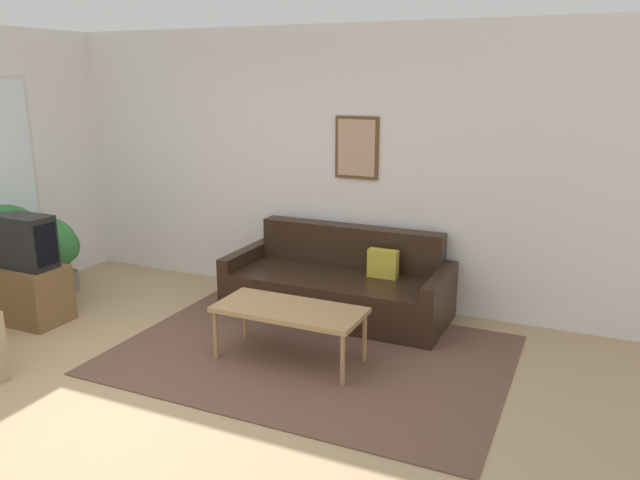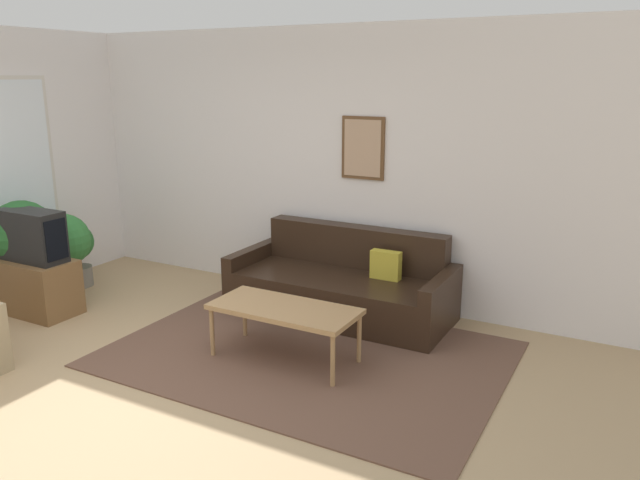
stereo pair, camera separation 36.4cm
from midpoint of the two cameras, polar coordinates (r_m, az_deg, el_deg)
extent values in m
plane|color=tan|center=(4.71, -17.58, -14.13)|extent=(16.00, 16.00, 0.00)
cube|color=brown|center=(5.20, 0.79, -10.42)|extent=(3.14, 2.21, 0.01)
cube|color=silver|center=(6.45, -0.28, 7.02)|extent=(8.00, 0.06, 2.70)
cube|color=brown|center=(6.07, 5.69, 8.36)|extent=(0.44, 0.03, 0.60)
cube|color=tan|center=(6.05, 5.63, 8.35)|extent=(0.38, 0.01, 0.54)
cube|color=beige|center=(7.00, -25.74, 6.50)|extent=(0.02, 1.19, 1.67)
cube|color=white|center=(7.00, -25.71, 6.50)|extent=(0.02, 1.11, 1.59)
cube|color=black|center=(5.95, 3.57, -5.10)|extent=(1.86, 0.90, 0.40)
cube|color=black|center=(6.13, 5.01, -0.57)|extent=(1.86, 0.20, 0.40)
cube|color=black|center=(6.38, -4.49, -3.06)|extent=(0.12, 0.90, 0.54)
cube|color=black|center=(5.61, 12.80, -5.94)|extent=(0.12, 0.90, 0.54)
cube|color=gold|center=(5.79, 7.83, -2.36)|extent=(0.28, 0.10, 0.28)
cube|color=#A87F51|center=(4.95, -1.17, -6.35)|extent=(1.18, 0.53, 0.04)
cylinder|color=#A87F51|center=(5.14, -7.83, -8.41)|extent=(0.04, 0.04, 0.42)
cylinder|color=#A87F51|center=(4.63, 3.47, -11.05)|extent=(0.04, 0.04, 0.42)
cylinder|color=#A87F51|center=(5.49, -5.01, -6.81)|extent=(0.04, 0.04, 0.42)
cylinder|color=#A87F51|center=(5.00, 5.71, -9.02)|extent=(0.04, 0.04, 0.42)
cube|color=brown|center=(6.50, -22.96, -3.96)|extent=(0.77, 0.45, 0.53)
cube|color=black|center=(6.36, -23.41, 0.36)|extent=(0.67, 0.28, 0.48)
cube|color=black|center=(6.10, -21.42, -0.01)|extent=(0.01, 0.23, 0.38)
cylinder|color=#935638|center=(6.85, -23.67, -4.26)|extent=(0.26, 0.26, 0.26)
cylinder|color=#51381E|center=(6.79, -23.86, -2.44)|extent=(0.04, 0.04, 0.19)
sphere|color=#28662D|center=(6.70, -24.19, 0.58)|extent=(0.64, 0.64, 0.64)
cylinder|color=slate|center=(7.22, -19.86, -3.14)|extent=(0.29, 0.29, 0.21)
cylinder|color=#51381E|center=(7.18, -19.97, -1.89)|extent=(0.04, 0.04, 0.12)
sphere|color=#28662D|center=(7.12, -20.13, -0.18)|extent=(0.39, 0.39, 0.39)
cylinder|color=slate|center=(7.12, -20.72, -3.79)|extent=(0.29, 0.29, 0.15)
cylinder|color=#51381E|center=(7.07, -20.84, -2.58)|extent=(0.04, 0.04, 0.17)
sphere|color=#337A38|center=(6.99, -21.08, -0.05)|extent=(0.56, 0.56, 0.56)
camera|label=1|loc=(0.18, -88.06, 0.51)|focal=35.00mm
camera|label=2|loc=(0.18, 91.94, -0.51)|focal=35.00mm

